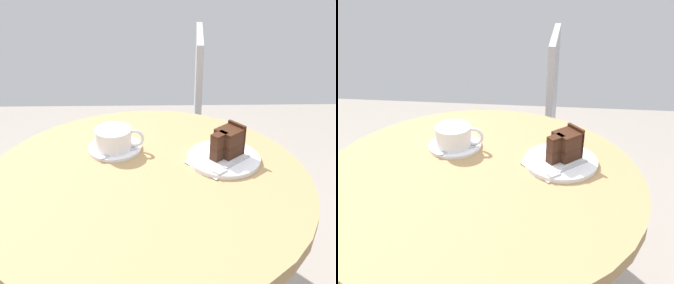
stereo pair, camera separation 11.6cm
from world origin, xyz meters
TOP-DOWN VIEW (x-y plane):
  - cafe_table at (0.00, 0.00)m, footprint 0.85×0.85m
  - saucer at (-0.09, 0.15)m, footprint 0.15×0.15m
  - coffee_cup at (-0.09, 0.15)m, footprint 0.14×0.10m
  - teaspoon at (-0.09, 0.10)m, footprint 0.10×0.06m
  - cake_plate at (0.21, 0.09)m, footprint 0.20×0.20m
  - cake_slice at (0.22, 0.10)m, footprint 0.10×0.09m
  - fork at (0.22, 0.03)m, footprint 0.11×0.10m
  - napkin at (0.19, 0.07)m, footprint 0.19×0.18m
  - cafe_chair at (0.11, 0.70)m, footprint 0.41×0.41m

SIDE VIEW (x-z plane):
  - cafe_chair at x=0.11m, z-range 0.08..1.02m
  - cafe_table at x=0.00m, z-range 0.25..1.00m
  - napkin at x=0.19m, z-range 0.74..0.75m
  - saucer at x=-0.09m, z-range 0.74..0.75m
  - cake_plate at x=0.21m, z-range 0.74..0.76m
  - teaspoon at x=-0.09m, z-range 0.75..0.76m
  - fork at x=0.22m, z-range 0.76..0.76m
  - coffee_cup at x=-0.09m, z-range 0.75..0.81m
  - cake_slice at x=0.22m, z-range 0.75..0.83m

